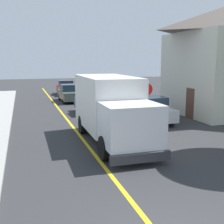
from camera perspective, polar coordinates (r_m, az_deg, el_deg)
centre_line_yellow at (r=15.28m, az=-6.37°, el=-4.87°), size 0.16×56.00×0.01m
box_truck at (r=13.95m, az=-0.24°, el=1.15°), size 2.47×7.20×3.20m
parked_car_near at (r=21.34m, az=-3.97°, el=1.67°), size 2.01×4.48×1.67m
parked_car_mid at (r=28.25m, az=-8.47°, el=3.71°), size 1.87×4.43×1.67m
parked_car_far at (r=34.12m, az=-9.25°, el=4.81°), size 1.92×4.45×1.67m
parked_van_across at (r=18.92m, az=7.76°, el=0.49°), size 1.87×4.43×1.67m
stop_sign at (r=17.50m, az=6.96°, el=3.24°), size 0.80×0.10×2.65m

